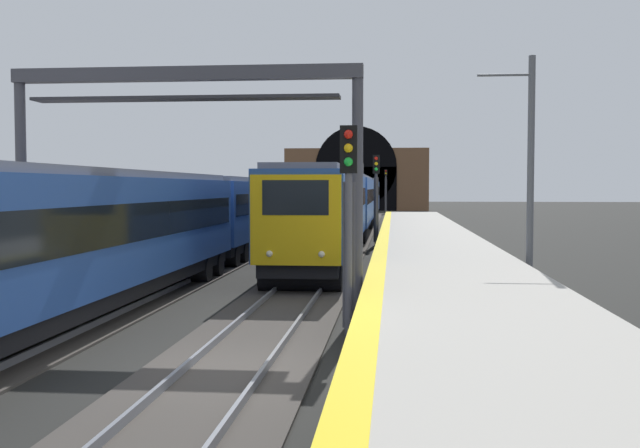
{
  "coord_description": "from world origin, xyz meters",
  "views": [
    {
      "loc": [
        -12.95,
        -2.97,
        3.34
      ],
      "look_at": [
        15.81,
        -0.12,
        1.9
      ],
      "focal_mm": 41.79,
      "sensor_mm": 36.0,
      "label": 1
    }
  ],
  "objects_px": {
    "railway_signal_mid": "(376,191)",
    "catenary_mast_near": "(530,171)",
    "overhead_signal_gantry": "(185,125)",
    "train_main_approaching": "(351,201)",
    "train_adjacent_platform": "(196,217)",
    "railway_signal_far": "(386,188)",
    "railway_signal_near": "(349,208)"
  },
  "relations": [
    {
      "from": "railway_signal_mid",
      "to": "railway_signal_far",
      "type": "relative_size",
      "value": 0.93
    },
    {
      "from": "train_main_approaching",
      "to": "train_adjacent_platform",
      "type": "xyz_separation_m",
      "value": [
        -23.24,
        4.74,
        -0.19
      ]
    },
    {
      "from": "train_main_approaching",
      "to": "railway_signal_near",
      "type": "distance_m",
      "value": 35.27
    },
    {
      "from": "railway_signal_mid",
      "to": "railway_signal_far",
      "type": "distance_m",
      "value": 51.85
    },
    {
      "from": "train_adjacent_platform",
      "to": "railway_signal_near",
      "type": "bearing_deg",
      "value": 29.37
    },
    {
      "from": "overhead_signal_gantry",
      "to": "catenary_mast_near",
      "type": "bearing_deg",
      "value": -60.13
    },
    {
      "from": "catenary_mast_near",
      "to": "railway_signal_far",
      "type": "bearing_deg",
      "value": 4.35
    },
    {
      "from": "railway_signal_mid",
      "to": "catenary_mast_near",
      "type": "xyz_separation_m",
      "value": [
        -17.95,
        -5.3,
        0.72
      ]
    },
    {
      "from": "catenary_mast_near",
      "to": "train_main_approaching",
      "type": "bearing_deg",
      "value": 14.9
    },
    {
      "from": "train_adjacent_platform",
      "to": "overhead_signal_gantry",
      "type": "distance_m",
      "value": 10.33
    },
    {
      "from": "train_main_approaching",
      "to": "railway_signal_far",
      "type": "height_order",
      "value": "railway_signal_far"
    },
    {
      "from": "train_main_approaching",
      "to": "overhead_signal_gantry",
      "type": "distance_m",
      "value": 33.09
    },
    {
      "from": "railway_signal_near",
      "to": "train_adjacent_platform",
      "type": "bearing_deg",
      "value": -150.72
    },
    {
      "from": "train_main_approaching",
      "to": "railway_signal_near",
      "type": "xyz_separation_m",
      "value": [
        -35.21,
        -1.97,
        0.52
      ]
    },
    {
      "from": "train_main_approaching",
      "to": "catenary_mast_near",
      "type": "xyz_separation_m",
      "value": [
        -27.36,
        -7.28,
        1.49
      ]
    },
    {
      "from": "train_adjacent_platform",
      "to": "catenary_mast_near",
      "type": "relative_size",
      "value": 5.49
    },
    {
      "from": "train_main_approaching",
      "to": "railway_signal_mid",
      "type": "distance_m",
      "value": 9.64
    },
    {
      "from": "railway_signal_near",
      "to": "railway_signal_mid",
      "type": "relative_size",
      "value": 0.91
    },
    {
      "from": "railway_signal_far",
      "to": "catenary_mast_near",
      "type": "xyz_separation_m",
      "value": [
        -69.81,
        -5.3,
        0.6
      ]
    },
    {
      "from": "train_adjacent_platform",
      "to": "railway_signal_mid",
      "type": "distance_m",
      "value": 15.4
    },
    {
      "from": "railway_signal_far",
      "to": "overhead_signal_gantry",
      "type": "distance_m",
      "value": 75.49
    },
    {
      "from": "train_main_approaching",
      "to": "railway_signal_far",
      "type": "distance_m",
      "value": 42.5
    },
    {
      "from": "overhead_signal_gantry",
      "to": "catenary_mast_near",
      "type": "xyz_separation_m",
      "value": [
        5.54,
        -9.65,
        -1.09
      ]
    },
    {
      "from": "train_adjacent_platform",
      "to": "train_main_approaching",
      "type": "bearing_deg",
      "value": 168.57
    },
    {
      "from": "catenary_mast_near",
      "to": "train_adjacent_platform",
      "type": "bearing_deg",
      "value": 71.06
    },
    {
      "from": "overhead_signal_gantry",
      "to": "railway_signal_near",
      "type": "bearing_deg",
      "value": -117.98
    },
    {
      "from": "railway_signal_near",
      "to": "catenary_mast_near",
      "type": "distance_m",
      "value": 9.52
    },
    {
      "from": "train_adjacent_platform",
      "to": "railway_signal_far",
      "type": "relative_size",
      "value": 7.39
    },
    {
      "from": "train_main_approaching",
      "to": "catenary_mast_near",
      "type": "relative_size",
      "value": 7.9
    },
    {
      "from": "railway_signal_near",
      "to": "railway_signal_far",
      "type": "xyz_separation_m",
      "value": [
        77.66,
        0.0,
        0.38
      ]
    },
    {
      "from": "railway_signal_mid",
      "to": "catenary_mast_near",
      "type": "distance_m",
      "value": 18.73
    },
    {
      "from": "railway_signal_near",
      "to": "overhead_signal_gantry",
      "type": "height_order",
      "value": "overhead_signal_gantry"
    }
  ]
}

